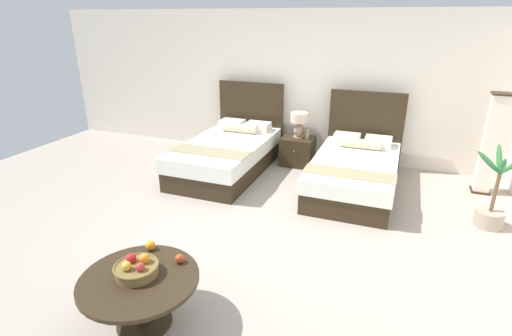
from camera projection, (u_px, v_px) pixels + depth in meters
The scene contains 13 objects.
ground_plane at pixel (248, 231), 4.67m from camera, with size 10.13×9.50×0.02m, color #AC9E92.
wall_back at pixel (309, 86), 6.77m from camera, with size 10.13×0.12×2.54m, color silver.
bed_near_window at pixel (228, 153), 6.39m from camera, with size 1.23×2.23×1.32m.
bed_near_corner at pixel (355, 170), 5.72m from camera, with size 1.21×2.13×1.29m.
nightstand at pixel (298, 151), 6.68m from camera, with size 0.54×0.49×0.49m.
table_lamp at pixel (299, 122), 6.51m from camera, with size 0.29×0.29×0.43m.
vase at pixel (307, 134), 6.47m from camera, with size 0.07×0.07×0.19m.
coffee_table at pixel (140, 288), 3.12m from camera, with size 0.96×0.96×0.46m.
fruit_bowl at pixel (136, 268), 3.11m from camera, with size 0.36×0.36×0.16m.
loose_apple at pixel (180, 259), 3.26m from camera, with size 0.08×0.08×0.08m.
loose_orange at pixel (150, 245), 3.44m from camera, with size 0.09×0.09×0.09m.
floor_lamp_corner at pixel (490, 145), 5.45m from camera, with size 0.24×0.24×1.45m.
potted_palm at pixel (491, 208), 4.69m from camera, with size 0.59×0.46×1.01m.
Camera 1 is at (1.53, -3.77, 2.41)m, focal length 27.18 mm.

